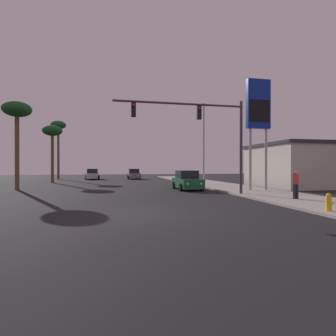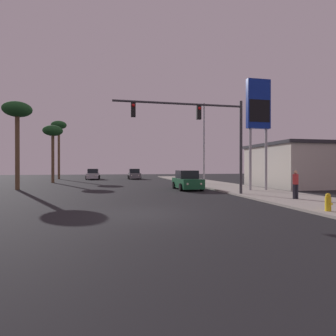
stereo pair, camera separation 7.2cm
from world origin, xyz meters
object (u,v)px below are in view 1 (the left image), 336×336
(car_silver, at_px, (93,175))
(gas_station_sign, at_px, (258,110))
(fire_hydrant, at_px, (329,202))
(traffic_light_mast, at_px, (205,126))
(palm_tree_near, at_px, (17,113))
(street_lamp, at_px, (203,139))
(palm_tree_far, at_px, (58,128))
(car_green, at_px, (187,181))
(pedestrian_on_sidewalk, at_px, (296,183))
(car_grey, at_px, (134,174))
(palm_tree_mid, at_px, (52,133))

(car_silver, distance_m, gas_station_sign, 29.11)
(car_silver, relative_size, fire_hydrant, 5.69)
(traffic_light_mast, height_order, palm_tree_near, palm_tree_near)
(street_lamp, relative_size, palm_tree_far, 0.95)
(street_lamp, xyz_separation_m, fire_hydrant, (-0.74, -18.38, -4.63))
(street_lamp, distance_m, palm_tree_far, 25.44)
(car_silver, height_order, palm_tree_near, palm_tree_near)
(fire_hydrant, distance_m, palm_tree_near, 23.99)
(car_green, distance_m, pedestrian_on_sidewalk, 9.59)
(gas_station_sign, height_order, palm_tree_near, gas_station_sign)
(street_lamp, xyz_separation_m, palm_tree_far, (-18.58, 17.10, 3.10))
(palm_tree_far, bearing_deg, gas_station_sign, -51.41)
(car_grey, height_order, traffic_light_mast, traffic_light_mast)
(palm_tree_far, relative_size, palm_tree_near, 1.23)
(car_silver, distance_m, palm_tree_near, 20.21)
(gas_station_sign, bearing_deg, palm_tree_far, 128.59)
(traffic_light_mast, bearing_deg, palm_tree_mid, 127.23)
(street_lamp, bearing_deg, palm_tree_mid, 157.67)
(car_silver, relative_size, street_lamp, 0.48)
(pedestrian_on_sidewalk, bearing_deg, palm_tree_mid, 130.12)
(car_green, relative_size, pedestrian_on_sidewalk, 2.59)
(pedestrian_on_sidewalk, relative_size, palm_tree_far, 0.18)
(traffic_light_mast, distance_m, street_lamp, 11.50)
(pedestrian_on_sidewalk, distance_m, palm_tree_mid, 28.52)
(fire_hydrant, relative_size, pedestrian_on_sidewalk, 0.46)
(fire_hydrant, relative_size, palm_tree_far, 0.08)
(gas_station_sign, bearing_deg, car_silver, 121.64)
(street_lamp, bearing_deg, car_grey, 112.92)
(fire_hydrant, xyz_separation_m, pedestrian_on_sidewalk, (1.52, 4.04, 0.55))
(traffic_light_mast, relative_size, gas_station_sign, 0.99)
(car_green, relative_size, palm_tree_near, 0.56)
(palm_tree_near, relative_size, palm_tree_mid, 1.07)
(palm_tree_near, bearing_deg, car_silver, 75.42)
(fire_hydrant, xyz_separation_m, palm_tree_far, (-17.84, 35.48, 7.73))
(pedestrian_on_sidewalk, relative_size, palm_tree_near, 0.22)
(car_grey, height_order, palm_tree_far, palm_tree_far)
(car_silver, xyz_separation_m, traffic_light_mast, (9.53, -26.72, 4.05))
(car_grey, height_order, pedestrian_on_sidewalk, pedestrian_on_sidewalk)
(car_grey, relative_size, pedestrian_on_sidewalk, 2.59)
(pedestrian_on_sidewalk, bearing_deg, car_silver, 114.77)
(palm_tree_near, bearing_deg, car_green, -10.97)
(car_grey, relative_size, traffic_light_mast, 0.48)
(car_silver, relative_size, traffic_light_mast, 0.48)
(pedestrian_on_sidewalk, bearing_deg, traffic_light_mast, 141.98)
(street_lamp, xyz_separation_m, pedestrian_on_sidewalk, (0.78, -14.34, -4.08))
(fire_hydrant, distance_m, palm_tree_far, 40.46)
(car_silver, bearing_deg, car_grey, 176.49)
(car_green, bearing_deg, gas_station_sign, 151.86)
(car_grey, xyz_separation_m, traffic_light_mast, (2.94, -26.40, 4.05))
(car_grey, xyz_separation_m, car_silver, (-6.58, 0.32, 0.00))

